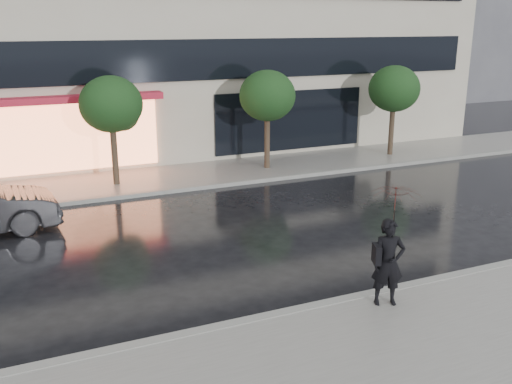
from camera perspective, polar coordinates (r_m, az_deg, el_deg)
ground at (r=13.34m, az=7.44°, el=-9.01°), size 120.00×120.00×0.00m
sidewalk_near at (r=11.01m, az=16.46°, el=-15.18°), size 60.00×4.50×0.12m
sidewalk_far at (r=22.18m, az=-6.23°, el=1.69°), size 60.00×3.50×0.12m
curb_near at (r=12.56m, az=9.83°, el=-10.48°), size 60.00×0.25×0.14m
curb_far at (r=20.57m, az=-4.75°, el=0.57°), size 60.00×0.25×0.14m
tree_mid_west at (r=20.74m, az=-14.13°, el=8.32°), size 2.20×2.20×3.99m
tree_mid_east at (r=22.52m, az=1.25°, el=9.43°), size 2.20×2.20×3.99m
tree_far_east at (r=25.61m, az=13.71°, el=9.85°), size 2.20×2.20×3.99m
pedestrian_with_umbrella at (r=11.75m, az=13.47°, el=-3.64°), size 1.25×1.27×2.55m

